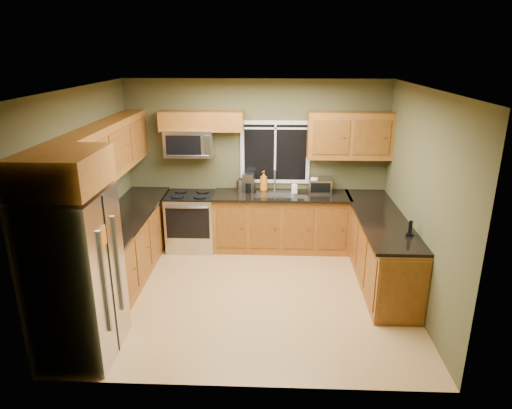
# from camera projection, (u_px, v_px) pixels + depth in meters

# --- Properties ---
(floor) EXTENTS (4.20, 4.20, 0.00)m
(floor) POSITION_uv_depth(u_px,v_px,m) (251.00, 293.00, 6.17)
(floor) COLOR tan
(floor) RESTS_ON ground
(ceiling) EXTENTS (4.20, 4.20, 0.00)m
(ceiling) POSITION_uv_depth(u_px,v_px,m) (250.00, 88.00, 5.29)
(ceiling) COLOR white
(ceiling) RESTS_ON back_wall
(back_wall) EXTENTS (4.20, 0.00, 4.20)m
(back_wall) POSITION_uv_depth(u_px,v_px,m) (257.00, 164.00, 7.43)
(back_wall) COLOR #4C4C2C
(back_wall) RESTS_ON ground
(front_wall) EXTENTS (4.20, 0.00, 4.20)m
(front_wall) POSITION_uv_depth(u_px,v_px,m) (240.00, 262.00, 4.03)
(front_wall) COLOR #4C4C2C
(front_wall) RESTS_ON ground
(left_wall) EXTENTS (0.00, 3.60, 3.60)m
(left_wall) POSITION_uv_depth(u_px,v_px,m) (87.00, 196.00, 5.81)
(left_wall) COLOR #4C4C2C
(left_wall) RESTS_ON ground
(right_wall) EXTENTS (0.00, 3.60, 3.60)m
(right_wall) POSITION_uv_depth(u_px,v_px,m) (420.00, 201.00, 5.65)
(right_wall) COLOR #4C4C2C
(right_wall) RESTS_ON ground
(window) EXTENTS (1.12, 0.03, 1.02)m
(window) POSITION_uv_depth(u_px,v_px,m) (275.00, 152.00, 7.33)
(window) COLOR white
(window) RESTS_ON back_wall
(base_cabinets_left) EXTENTS (0.60, 2.65, 0.90)m
(base_cabinets_left) POSITION_uv_depth(u_px,v_px,m) (128.00, 246.00, 6.54)
(base_cabinets_left) COLOR brown
(base_cabinets_left) RESTS_ON ground
(countertop_left) EXTENTS (0.65, 2.65, 0.04)m
(countertop_left) POSITION_uv_depth(u_px,v_px,m) (126.00, 215.00, 6.38)
(countertop_left) COLOR black
(countertop_left) RESTS_ON base_cabinets_left
(base_cabinets_back) EXTENTS (2.17, 0.60, 0.90)m
(base_cabinets_back) POSITION_uv_depth(u_px,v_px,m) (281.00, 223.00, 7.42)
(base_cabinets_back) COLOR brown
(base_cabinets_back) RESTS_ON ground
(countertop_back) EXTENTS (2.17, 0.65, 0.04)m
(countertop_back) POSITION_uv_depth(u_px,v_px,m) (282.00, 196.00, 7.25)
(countertop_back) COLOR black
(countertop_back) RESTS_ON base_cabinets_back
(base_cabinets_peninsula) EXTENTS (0.60, 2.52, 0.90)m
(base_cabinets_peninsula) POSITION_uv_depth(u_px,v_px,m) (380.00, 248.00, 6.46)
(base_cabinets_peninsula) COLOR brown
(base_cabinets_peninsula) RESTS_ON ground
(countertop_peninsula) EXTENTS (0.65, 2.50, 0.04)m
(countertop_peninsula) POSITION_uv_depth(u_px,v_px,m) (381.00, 217.00, 6.32)
(countertop_peninsula) COLOR black
(countertop_peninsula) RESTS_ON base_cabinets_peninsula
(upper_cabinets_left) EXTENTS (0.33, 2.65, 0.72)m
(upper_cabinets_left) POSITION_uv_depth(u_px,v_px,m) (108.00, 149.00, 6.09)
(upper_cabinets_left) COLOR brown
(upper_cabinets_left) RESTS_ON left_wall
(upper_cabinets_back_left) EXTENTS (1.30, 0.33, 0.30)m
(upper_cabinets_back_left) POSITION_uv_depth(u_px,v_px,m) (202.00, 121.00, 7.07)
(upper_cabinets_back_left) COLOR brown
(upper_cabinets_back_left) RESTS_ON back_wall
(upper_cabinets_back_right) EXTENTS (1.30, 0.33, 0.72)m
(upper_cabinets_back_right) POSITION_uv_depth(u_px,v_px,m) (350.00, 135.00, 7.05)
(upper_cabinets_back_right) COLOR brown
(upper_cabinets_back_right) RESTS_ON back_wall
(upper_cabinet_over_fridge) EXTENTS (0.72, 0.90, 0.38)m
(upper_cabinet_over_fridge) POSITION_uv_depth(u_px,v_px,m) (62.00, 171.00, 4.35)
(upper_cabinet_over_fridge) COLOR brown
(upper_cabinet_over_fridge) RESTS_ON left_wall
(refrigerator) EXTENTS (0.74, 0.90, 1.80)m
(refrigerator) POSITION_uv_depth(u_px,v_px,m) (77.00, 277.00, 4.71)
(refrigerator) COLOR #B7B7BC
(refrigerator) RESTS_ON ground
(range) EXTENTS (0.76, 0.69, 0.94)m
(range) POSITION_uv_depth(u_px,v_px,m) (192.00, 221.00, 7.44)
(range) COLOR #B7B7BC
(range) RESTS_ON ground
(microwave) EXTENTS (0.76, 0.41, 0.42)m
(microwave) POSITION_uv_depth(u_px,v_px,m) (189.00, 143.00, 7.16)
(microwave) COLOR #B7B7BC
(microwave) RESTS_ON back_wall
(sink) EXTENTS (0.60, 0.42, 0.36)m
(sink) POSITION_uv_depth(u_px,v_px,m) (275.00, 193.00, 7.26)
(sink) COLOR slate
(sink) RESTS_ON countertop_back
(toaster_oven) EXTENTS (0.37, 0.29, 0.23)m
(toaster_oven) POSITION_uv_depth(u_px,v_px,m) (320.00, 185.00, 7.31)
(toaster_oven) COLOR #B7B7BC
(toaster_oven) RESTS_ON countertop_back
(coffee_maker) EXTENTS (0.21, 0.26, 0.30)m
(coffee_maker) POSITION_uv_depth(u_px,v_px,m) (249.00, 183.00, 7.36)
(coffee_maker) COLOR slate
(coffee_maker) RESTS_ON countertop_back
(kettle) EXTENTS (0.17, 0.17, 0.25)m
(kettle) POSITION_uv_depth(u_px,v_px,m) (240.00, 185.00, 7.35)
(kettle) COLOR #B7B7BC
(kettle) RESTS_ON countertop_back
(paper_towel_roll) EXTENTS (0.14, 0.14, 0.29)m
(paper_towel_roll) POSITION_uv_depth(u_px,v_px,m) (314.00, 186.00, 7.24)
(paper_towel_roll) COLOR white
(paper_towel_roll) RESTS_ON countertop_back
(soap_bottle_a) EXTENTS (0.17, 0.17, 0.33)m
(soap_bottle_a) POSITION_uv_depth(u_px,v_px,m) (264.00, 181.00, 7.39)
(soap_bottle_a) COLOR #C46712
(soap_bottle_a) RESTS_ON countertop_back
(soap_bottle_b) EXTENTS (0.09, 0.10, 0.20)m
(soap_bottle_b) POSITION_uv_depth(u_px,v_px,m) (294.00, 187.00, 7.28)
(soap_bottle_b) COLOR white
(soap_bottle_b) RESTS_ON countertop_back
(soap_bottle_c) EXTENTS (0.15, 0.15, 0.16)m
(soap_bottle_c) POSITION_uv_depth(u_px,v_px,m) (248.00, 186.00, 7.38)
(soap_bottle_c) COLOR white
(soap_bottle_c) RESTS_ON countertop_back
(cordless_phone) EXTENTS (0.12, 0.12, 0.20)m
(cordless_phone) POSITION_uv_depth(u_px,v_px,m) (410.00, 231.00, 5.63)
(cordless_phone) COLOR black
(cordless_phone) RESTS_ON countertop_peninsula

